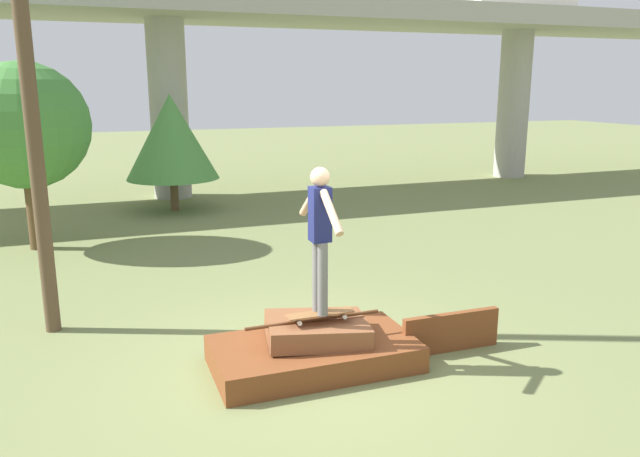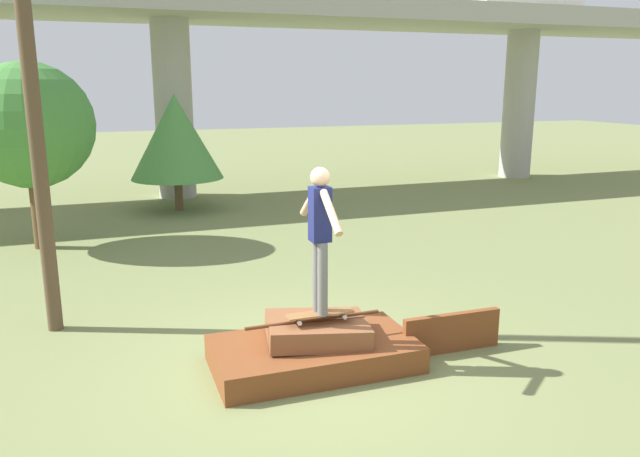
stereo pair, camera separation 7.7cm
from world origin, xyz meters
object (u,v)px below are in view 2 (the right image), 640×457
object	(u,v)px
tree_behind_right	(30,126)
skateboard	(320,314)
skater	(320,230)
tree_behind_left	(176,137)

from	to	relation	value
tree_behind_right	skateboard	bearing A→B (deg)	-64.19
skateboard	tree_behind_right	bearing A→B (deg)	115.81
skater	tree_behind_left	world-z (taller)	tree_behind_left
tree_behind_left	tree_behind_right	bearing A→B (deg)	-136.63
skater	tree_behind_right	world-z (taller)	tree_behind_right
tree_behind_left	tree_behind_right	xyz separation A→B (m)	(-3.21, -3.03, 0.54)
skateboard	tree_behind_left	bearing A→B (deg)	91.61
skateboard	skater	bearing A→B (deg)	0.00
skater	tree_behind_right	size ratio (longest dim) A/B	0.46
skateboard	tree_behind_right	xyz separation A→B (m)	(-3.50, 7.24, 1.81)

